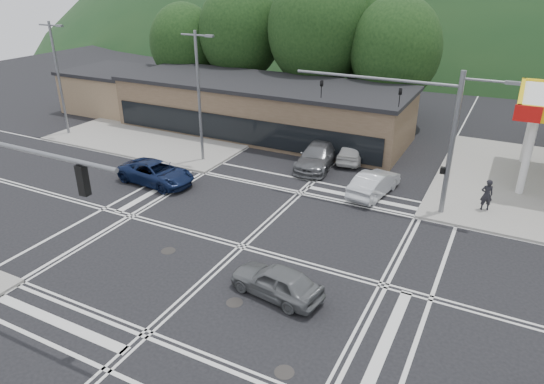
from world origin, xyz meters
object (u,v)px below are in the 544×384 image
at_px(car_grey_center, 276,281).
at_px(car_queue_b, 352,151).
at_px(car_northbound, 318,156).
at_px(pedestrian, 487,195).
at_px(car_blue_west, 156,173).
at_px(car_queue_a, 374,183).

height_order(car_grey_center, car_queue_b, car_queue_b).
bearing_deg(car_northbound, pedestrian, -17.17).
bearing_deg(pedestrian, car_blue_west, -4.30).
height_order(car_grey_center, car_northbound, car_northbound).
bearing_deg(pedestrian, car_grey_center, 40.71).
relative_size(car_grey_center, car_northbound, 0.75).
relative_size(car_blue_west, car_grey_center, 1.26).
bearing_deg(car_queue_b, car_grey_center, 89.48).
relative_size(car_queue_a, pedestrian, 2.45).
distance_m(car_queue_b, pedestrian, 10.33).
bearing_deg(car_grey_center, car_northbound, -155.53).
xyz_separation_m(car_queue_a, car_queue_b, (-3.07, 5.00, 0.00)).
distance_m(car_grey_center, pedestrian, 14.18).
relative_size(car_queue_b, car_northbound, 0.80).
xyz_separation_m(car_blue_west, car_queue_a, (12.92, 4.68, 0.02)).
distance_m(car_grey_center, car_queue_a, 11.77).
xyz_separation_m(car_blue_west, car_northbound, (8.10, 7.40, 0.07)).
bearing_deg(car_blue_west, pedestrian, -70.50).
relative_size(car_northbound, pedestrian, 2.96).
bearing_deg(car_northbound, car_grey_center, -80.54).
bearing_deg(car_northbound, car_queue_a, -35.65).
bearing_deg(car_queue_a, car_queue_b, -49.03).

